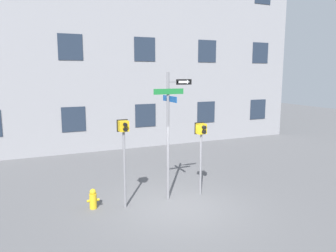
{
  "coord_description": "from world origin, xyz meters",
  "views": [
    {
      "loc": [
        -4.3,
        -8.92,
        4.24
      ],
      "look_at": [
        -0.01,
        0.83,
        2.52
      ],
      "focal_mm": 35.0,
      "sensor_mm": 36.0,
      "label": 1
    }
  ],
  "objects_px": {
    "street_sign_pole": "(170,124)",
    "fire_hydrant": "(93,199)",
    "pedestrian_signal_right": "(201,139)",
    "pedestrian_signal_left": "(124,141)"
  },
  "relations": [
    {
      "from": "street_sign_pole",
      "to": "pedestrian_signal_left",
      "type": "bearing_deg",
      "value": -175.87
    },
    {
      "from": "fire_hydrant",
      "to": "pedestrian_signal_left",
      "type": "bearing_deg",
      "value": -18.96
    },
    {
      "from": "pedestrian_signal_left",
      "to": "pedestrian_signal_right",
      "type": "xyz_separation_m",
      "value": [
        2.77,
        0.05,
        -0.17
      ]
    },
    {
      "from": "street_sign_pole",
      "to": "fire_hydrant",
      "type": "height_order",
      "value": "street_sign_pole"
    },
    {
      "from": "street_sign_pole",
      "to": "fire_hydrant",
      "type": "relative_size",
      "value": 6.62
    },
    {
      "from": "pedestrian_signal_left",
      "to": "fire_hydrant",
      "type": "xyz_separation_m",
      "value": [
        -0.95,
        0.33,
        -1.84
      ]
    },
    {
      "from": "street_sign_pole",
      "to": "fire_hydrant",
      "type": "bearing_deg",
      "value": 175.3
    },
    {
      "from": "street_sign_pole",
      "to": "pedestrian_signal_right",
      "type": "height_order",
      "value": "street_sign_pole"
    },
    {
      "from": "pedestrian_signal_right",
      "to": "fire_hydrant",
      "type": "height_order",
      "value": "pedestrian_signal_right"
    },
    {
      "from": "street_sign_pole",
      "to": "pedestrian_signal_left",
      "type": "distance_m",
      "value": 1.67
    }
  ]
}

